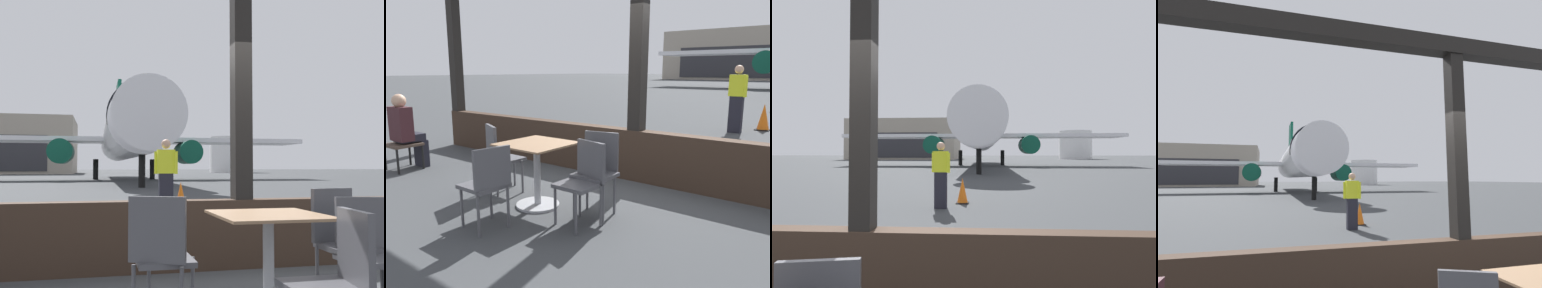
# 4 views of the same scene
# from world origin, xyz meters

# --- Properties ---
(ground_plane) EXTENTS (220.00, 220.00, 0.00)m
(ground_plane) POSITION_xyz_m (0.00, 40.00, 0.00)
(ground_plane) COLOR #383A3D
(window_frame) EXTENTS (8.92, 0.24, 3.60)m
(window_frame) POSITION_xyz_m (0.00, 0.00, 1.22)
(window_frame) COLOR #38281E
(window_frame) RESTS_ON ground
(dining_table) EXTENTS (0.76, 0.76, 0.77)m
(dining_table) POSITION_xyz_m (-0.38, -1.71, 0.44)
(dining_table) COLOR #8C6B4C
(dining_table) RESTS_ON ground
(cafe_chair_window_left) EXTENTS (0.51, 0.51, 0.91)m
(cafe_chair_window_left) POSITION_xyz_m (-1.14, -1.63, 0.53)
(cafe_chair_window_left) COLOR #4C4C51
(cafe_chair_window_left) RESTS_ON ground
(cafe_chair_window_right) EXTENTS (0.45, 0.45, 0.88)m
(cafe_chair_window_right) POSITION_xyz_m (0.37, -1.78, 0.52)
(cafe_chair_window_right) COLOR #4C4C51
(cafe_chair_window_right) RESTS_ON ground
(cafe_chair_aisle_left) EXTENTS (0.45, 0.45, 0.93)m
(cafe_chair_aisle_left) POSITION_xyz_m (0.34, -1.47, 0.56)
(cafe_chair_aisle_left) COLOR #4C4C51
(cafe_chair_aisle_left) RESTS_ON ground
(cafe_chair_aisle_right) EXTENTS (0.44, 0.44, 0.88)m
(cafe_chair_aisle_right) POSITION_xyz_m (-0.30, -2.50, 0.53)
(cafe_chair_aisle_right) COLOR #4C4C51
(cafe_chair_aisle_right) RESTS_ON ground
(airplane) EXTENTS (30.01, 31.79, 10.41)m
(airplane) POSITION_xyz_m (0.73, 30.60, 3.55)
(airplane) COLOR silver
(airplane) RESTS_ON ground
(ground_crew_worker) EXTENTS (0.52, 0.31, 1.74)m
(ground_crew_worker) POSITION_xyz_m (-0.02, 5.37, 0.90)
(ground_crew_worker) COLOR black
(ground_crew_worker) RESTS_ON ground
(traffic_cone) EXTENTS (0.36, 0.36, 0.72)m
(traffic_cone) POSITION_xyz_m (0.49, 6.21, 0.35)
(traffic_cone) COLOR orange
(traffic_cone) RESTS_ON ground
(distant_hangar) EXTENTS (22.32, 16.19, 8.37)m
(distant_hangar) POSITION_xyz_m (-16.10, 67.08, 4.18)
(distant_hangar) COLOR #9E9384
(distant_hangar) RESTS_ON ground
(fuel_storage_tank) EXTENTS (7.20, 7.20, 6.39)m
(fuel_storage_tank) POSITION_xyz_m (21.81, 71.12, 3.20)
(fuel_storage_tank) COLOR white
(fuel_storage_tank) RESTS_ON ground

